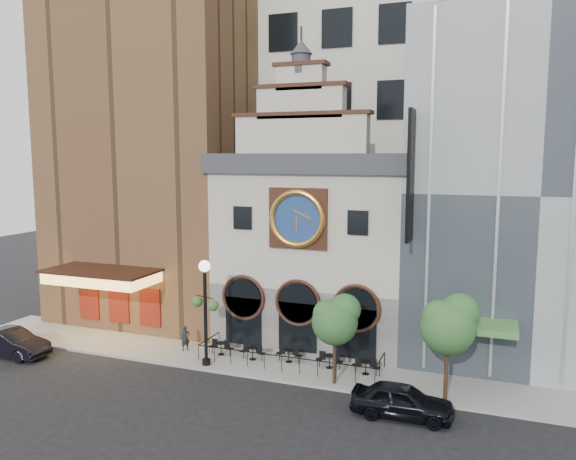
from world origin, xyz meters
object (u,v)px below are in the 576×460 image
Objects in this scene: car_left at (11,343)px; bistro_1 at (253,352)px; tree_left at (336,318)px; pedestrian at (185,338)px; bistro_4 at (366,366)px; bistro_2 at (289,354)px; tree_right at (449,323)px; bistro_3 at (329,360)px; bistro_0 at (221,347)px; car_right at (402,401)px; lamppost at (205,301)px.

bistro_1 is at bearing -71.78° from car_left.
pedestrian is at bearing 170.75° from tree_left.
bistro_2 is at bearing 176.80° from bistro_4.
tree_right is (25.64, 2.48, 3.29)m from car_left.
bistro_4 is at bearing -3.20° from bistro_2.
tree_left is at bearing -65.75° from bistro_3.
bistro_0 and bistro_1 have the same top height.
pedestrian is (-11.39, -0.14, 0.31)m from bistro_4.
tree_right is at bearing -22.62° from bistro_4.
tree_left is at bearing -58.97° from pedestrian.
bistro_3 is 0.32× the size of tree_left.
tree_left is (-1.26, -1.79, 3.11)m from bistro_4.
car_left is at bearing -168.39° from bistro_4.
pedestrian reaches higher than bistro_3.
tree_right is at bearing -82.71° from car_left.
tree_left is (0.89, -1.98, 3.11)m from bistro_3.
tree_right reaches higher than bistro_1.
car_right is (7.32, -4.44, 0.20)m from bistro_2.
lamppost is (-2.19, -1.69, 3.35)m from bistro_1.
tree_right is (9.14, -2.13, 3.50)m from bistro_2.
car_right is 5.44m from tree_left.
tree_left reaches higher than bistro_4.
bistro_1 is 10.33m from car_right.
lamppost is 1.27× the size of tree_left.
car_left is (-12.19, -4.31, 0.21)m from bistro_0.
car_left is 20.26m from tree_left.
tree_left is at bearing 179.23° from tree_right.
car_left is (-23.82, -0.16, 0.02)m from car_right.
bistro_1 is at bearing -179.03° from bistro_4.
car_right is 0.98× the size of tree_left.
car_left is at bearing -172.68° from tree_left.
lamppost is 1.14× the size of tree_right.
car_left is 25.96m from tree_right.
car_right is at bearing -128.08° from tree_right.
pedestrian is at bearing -176.59° from bistro_2.
bistro_0 is at bearing -47.30° from pedestrian.
car_left is 3.23× the size of pedestrian.
bistro_3 is at bearing -47.65° from pedestrian.
car_left is 1.03× the size of tree_left.
car_right is at bearing -31.35° from tree_left.
pedestrian is (-9.23, -0.33, 0.31)m from bistro_3.
bistro_1 is 6.59m from tree_left.
tree_left is at bearing 19.04° from lamppost.
tree_right is at bearing -38.95° from car_right.
lamppost is 7.76m from tree_left.
bistro_2 is at bearing -46.31° from pedestrian.
tree_left is at bearing -16.76° from bistro_1.
tree_left is (-3.93, 2.39, 2.91)m from car_right.
bistro_3 is at bearing 3.79° from bistro_1.
lamppost is (2.37, -1.67, 3.04)m from pedestrian.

